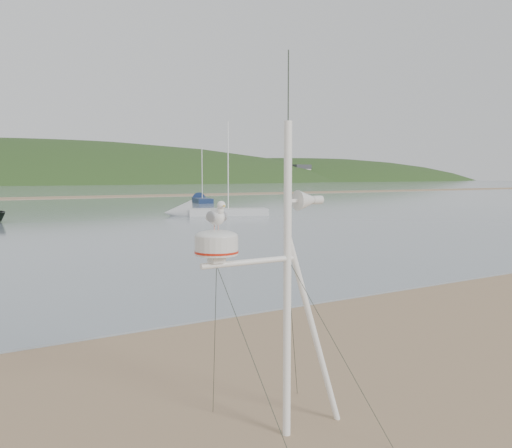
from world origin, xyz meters
TOP-DOWN VIEW (x-y plane):
  - ground at (0.00, 0.00)m, footprint 560.00×560.00m
  - mast_rig at (0.81, -0.96)m, footprint 1.96×2.09m
  - sailboat_white_near at (14.94, 30.51)m, footprint 7.85×4.69m
  - sailboat_blue_far at (24.21, 49.71)m, footprint 3.42×6.81m

SIDE VIEW (x-z plane):
  - ground at x=0.00m, z-range 0.00..0.00m
  - sailboat_white_near at x=14.94m, z-range -3.52..4.12m
  - sailboat_blue_far at x=24.21m, z-range -3.00..3.60m
  - mast_rig at x=0.81m, z-range -1.14..3.28m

